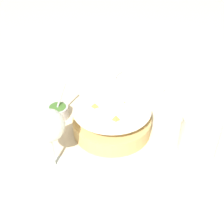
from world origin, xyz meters
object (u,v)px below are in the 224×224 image
Objects in this scene: wine_glass at (49,127)px; side_plate at (141,81)px; beer_mug at (200,135)px; sauce_cup at (58,111)px; food_basket at (112,121)px.

side_plate is at bearing 12.43° from wine_glass.
beer_mug is (0.28, -0.21, -0.07)m from wine_glass.
wine_glass is 1.19× the size of beer_mug.
food_basket is at bearing -66.10° from sauce_cup.
side_plate is (0.24, 0.10, -0.03)m from food_basket.
beer_mug is at bearing -115.23° from side_plate.
beer_mug is 0.34m from side_plate.
beer_mug reaches higher than sauce_cup.
wine_glass is (-0.19, 0.01, 0.09)m from food_basket.
wine_glass is (-0.12, -0.14, 0.10)m from sauce_cup.
beer_mug is at bearing -64.79° from food_basket.
food_basket is 0.23m from beer_mug.
wine_glass reaches higher than sauce_cup.
beer_mug is 0.70× the size of side_plate.
food_basket is 0.26m from side_plate.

